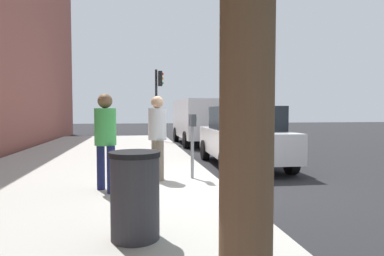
# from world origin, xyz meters

# --- Properties ---
(ground_plane) EXTENTS (80.00, 80.00, 0.00)m
(ground_plane) POSITION_xyz_m (0.00, 0.00, 0.00)
(ground_plane) COLOR #232326
(ground_plane) RESTS_ON ground
(sidewalk_slab) EXTENTS (28.00, 6.00, 0.15)m
(sidewalk_slab) POSITION_xyz_m (0.00, 3.00, 0.07)
(sidewalk_slab) COLOR #A8A59E
(sidewalk_slab) RESTS_ON ground_plane
(parking_meter) EXTENTS (0.36, 0.12, 1.41)m
(parking_meter) POSITION_xyz_m (0.47, 0.54, 1.17)
(parking_meter) COLOR gray
(parking_meter) RESTS_ON sidewalk_slab
(pedestrian_at_meter) EXTENTS (0.53, 0.39, 1.81)m
(pedestrian_at_meter) POSITION_xyz_m (0.50, 1.31, 1.22)
(pedestrian_at_meter) COLOR #726656
(pedestrian_at_meter) RESTS_ON sidewalk_slab
(pedestrian_bystander) EXTENTS (0.48, 0.39, 1.80)m
(pedestrian_bystander) POSITION_xyz_m (-0.46, 2.32, 1.21)
(pedestrian_bystander) COLOR #191E4C
(pedestrian_bystander) RESTS_ON sidewalk_slab
(parked_sedan_near) EXTENTS (4.45, 2.07, 1.77)m
(parked_sedan_near) POSITION_xyz_m (2.65, -1.35, 0.89)
(parked_sedan_near) COLOR silver
(parked_sedan_near) RESTS_ON ground_plane
(parked_van_far) EXTENTS (5.22, 2.17, 2.18)m
(parked_van_far) POSITION_xyz_m (9.47, -1.35, 1.26)
(parked_van_far) COLOR silver
(parked_van_far) RESTS_ON ground_plane
(traffic_signal) EXTENTS (0.24, 0.44, 3.60)m
(traffic_signal) POSITION_xyz_m (10.22, 0.63, 2.58)
(traffic_signal) COLOR black
(traffic_signal) RESTS_ON sidewalk_slab
(trash_bin) EXTENTS (0.59, 0.59, 1.01)m
(trash_bin) POSITION_xyz_m (-2.86, 1.78, 0.66)
(trash_bin) COLOR #2D2D33
(trash_bin) RESTS_ON sidewalk_slab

